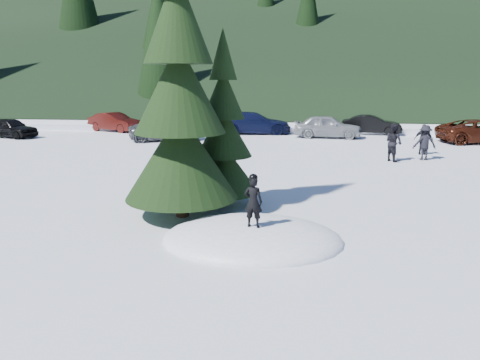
# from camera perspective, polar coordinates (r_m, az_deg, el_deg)

# --- Properties ---
(ground) EXTENTS (200.00, 200.00, 0.00)m
(ground) POSITION_cam_1_polar(r_m,az_deg,el_deg) (11.63, 1.52, -7.36)
(ground) COLOR white
(ground) RESTS_ON ground
(snow_mound) EXTENTS (4.48, 3.52, 0.96)m
(snow_mound) POSITION_cam_1_polar(r_m,az_deg,el_deg) (11.63, 1.52, -7.36)
(snow_mound) COLOR white
(snow_mound) RESTS_ON ground
(forest_hillside) EXTENTS (200.00, 60.00, 25.00)m
(forest_hillside) POSITION_cam_1_polar(r_m,az_deg,el_deg) (65.46, 6.31, 20.00)
(forest_hillside) COLOR black
(forest_hillside) RESTS_ON ground
(spruce_tall) EXTENTS (3.20, 3.20, 8.60)m
(spruce_tall) POSITION_cam_1_polar(r_m,az_deg,el_deg) (13.10, -7.40, 9.64)
(spruce_tall) COLOR black
(spruce_tall) RESTS_ON ground
(spruce_short) EXTENTS (2.20, 2.20, 5.37)m
(spruce_short) POSITION_cam_1_polar(r_m,az_deg,el_deg) (14.38, -2.01, 5.12)
(spruce_short) COLOR black
(spruce_short) RESTS_ON ground
(child_skier) EXTENTS (0.48, 0.36, 1.20)m
(child_skier) POSITION_cam_1_polar(r_m,az_deg,el_deg) (10.96, 1.62, -2.69)
(child_skier) COLOR black
(child_skier) RESTS_ON snow_mound
(adult_0) EXTENTS (1.03, 1.10, 1.80)m
(adult_0) POSITION_cam_1_polar(r_m,az_deg,el_deg) (23.32, 18.22, 4.39)
(adult_0) COLOR black
(adult_0) RESTS_ON ground
(adult_1) EXTENTS (0.98, 0.57, 1.56)m
(adult_1) POSITION_cam_1_polar(r_m,az_deg,el_deg) (25.80, 21.46, 4.62)
(adult_1) COLOR black
(adult_1) RESTS_ON ground
(adult_2) EXTENTS (1.12, 0.70, 1.68)m
(adult_2) POSITION_cam_1_polar(r_m,az_deg,el_deg) (24.16, 21.59, 4.25)
(adult_2) COLOR black
(adult_2) RESTS_ON ground
(car_0) EXTENTS (4.05, 2.55, 1.29)m
(car_0) POSITION_cam_1_polar(r_m,az_deg,el_deg) (34.33, -26.18, 5.74)
(car_0) COLOR black
(car_0) RESTS_ON ground
(car_1) EXTENTS (4.35, 2.88, 1.36)m
(car_1) POSITION_cam_1_polar(r_m,az_deg,el_deg) (35.56, -15.03, 6.84)
(car_1) COLOR #390D0A
(car_1) RESTS_ON ground
(car_2) EXTENTS (5.04, 3.70, 1.27)m
(car_2) POSITION_cam_1_polar(r_m,az_deg,el_deg) (29.88, -9.06, 6.02)
(car_2) COLOR #44474B
(car_2) RESTS_ON ground
(car_3) EXTENTS (5.40, 2.64, 1.51)m
(car_3) POSITION_cam_1_polar(r_m,az_deg,el_deg) (32.92, 1.62, 6.98)
(car_3) COLOR black
(car_3) RESTS_ON ground
(car_4) EXTENTS (4.51, 2.17, 1.49)m
(car_4) POSITION_cam_1_polar(r_m,az_deg,el_deg) (31.25, 10.63, 6.44)
(car_4) COLOR gray
(car_4) RESTS_ON ground
(car_5) EXTENTS (4.15, 1.89, 1.32)m
(car_5) POSITION_cam_1_polar(r_m,az_deg,el_deg) (33.81, 15.74, 6.50)
(car_5) COLOR black
(car_5) RESTS_ON ground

